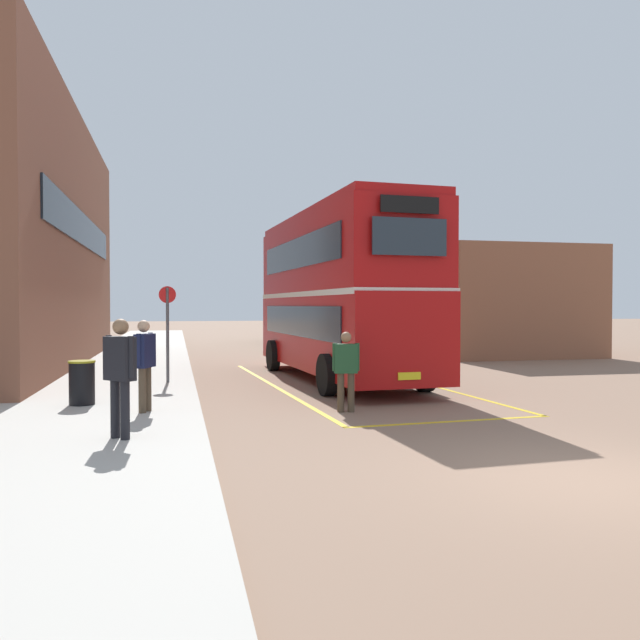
{
  "coord_description": "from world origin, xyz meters",
  "views": [
    {
      "loc": [
        -4.97,
        -6.75,
        2.14
      ],
      "look_at": [
        -0.71,
        12.01,
        1.7
      ],
      "focal_mm": 35.67,
      "sensor_mm": 36.0,
      "label": 1
    }
  ],
  "objects_px": {
    "double_decker_bus": "(338,292)",
    "pedestrian_boarding": "(346,366)",
    "pedestrian_waiting_far": "(120,368)",
    "litter_bin": "(82,383)",
    "pedestrian_waiting_near": "(145,359)",
    "single_deck_bus": "(308,314)",
    "bus_stop_sign": "(168,324)"
  },
  "relations": [
    {
      "from": "pedestrian_waiting_far",
      "to": "litter_bin",
      "type": "bearing_deg",
      "value": 106.08
    },
    {
      "from": "pedestrian_waiting_near",
      "to": "litter_bin",
      "type": "relative_size",
      "value": 1.94
    },
    {
      "from": "double_decker_bus",
      "to": "bus_stop_sign",
      "type": "distance_m",
      "value": 4.89
    },
    {
      "from": "pedestrian_waiting_near",
      "to": "bus_stop_sign",
      "type": "height_order",
      "value": "bus_stop_sign"
    },
    {
      "from": "pedestrian_boarding",
      "to": "litter_bin",
      "type": "relative_size",
      "value": 1.81
    },
    {
      "from": "single_deck_bus",
      "to": "bus_stop_sign",
      "type": "relative_size",
      "value": 3.33
    },
    {
      "from": "pedestrian_waiting_near",
      "to": "single_deck_bus",
      "type": "bearing_deg",
      "value": 70.99
    },
    {
      "from": "double_decker_bus",
      "to": "pedestrian_boarding",
      "type": "xyz_separation_m",
      "value": [
        -1.23,
        -5.42,
        -1.59
      ]
    },
    {
      "from": "single_deck_bus",
      "to": "pedestrian_boarding",
      "type": "distance_m",
      "value": 23.31
    },
    {
      "from": "pedestrian_boarding",
      "to": "bus_stop_sign",
      "type": "relative_size",
      "value": 0.64
    },
    {
      "from": "single_deck_bus",
      "to": "litter_bin",
      "type": "relative_size",
      "value": 9.37
    },
    {
      "from": "double_decker_bus",
      "to": "litter_bin",
      "type": "bearing_deg",
      "value": -146.81
    },
    {
      "from": "double_decker_bus",
      "to": "single_deck_bus",
      "type": "height_order",
      "value": "double_decker_bus"
    },
    {
      "from": "single_deck_bus",
      "to": "pedestrian_waiting_near",
      "type": "xyz_separation_m",
      "value": [
        -7.9,
        -22.92,
        -0.5
      ]
    },
    {
      "from": "double_decker_bus",
      "to": "pedestrian_waiting_far",
      "type": "height_order",
      "value": "double_decker_bus"
    },
    {
      "from": "double_decker_bus",
      "to": "pedestrian_waiting_far",
      "type": "relative_size",
      "value": 5.56
    },
    {
      "from": "single_deck_bus",
      "to": "litter_bin",
      "type": "height_order",
      "value": "single_deck_bus"
    },
    {
      "from": "single_deck_bus",
      "to": "pedestrian_waiting_near",
      "type": "relative_size",
      "value": 4.83
    },
    {
      "from": "double_decker_bus",
      "to": "bus_stop_sign",
      "type": "height_order",
      "value": "double_decker_bus"
    },
    {
      "from": "double_decker_bus",
      "to": "pedestrian_waiting_near",
      "type": "bearing_deg",
      "value": -133.6
    },
    {
      "from": "single_deck_bus",
      "to": "litter_bin",
      "type": "xyz_separation_m",
      "value": [
        -9.18,
        -21.73,
        -1.05
      ]
    },
    {
      "from": "pedestrian_waiting_near",
      "to": "pedestrian_waiting_far",
      "type": "distance_m",
      "value": 2.4
    },
    {
      "from": "pedestrian_boarding",
      "to": "bus_stop_sign",
      "type": "height_order",
      "value": "bus_stop_sign"
    },
    {
      "from": "pedestrian_waiting_near",
      "to": "litter_bin",
      "type": "distance_m",
      "value": 1.83
    },
    {
      "from": "pedestrian_boarding",
      "to": "litter_bin",
      "type": "distance_m",
      "value": 5.33
    },
    {
      "from": "pedestrian_waiting_far",
      "to": "litter_bin",
      "type": "xyz_separation_m",
      "value": [
        -1.03,
        3.58,
        -0.61
      ]
    },
    {
      "from": "double_decker_bus",
      "to": "litter_bin",
      "type": "relative_size",
      "value": 11.26
    },
    {
      "from": "single_deck_bus",
      "to": "pedestrian_boarding",
      "type": "height_order",
      "value": "single_deck_bus"
    },
    {
      "from": "pedestrian_boarding",
      "to": "litter_bin",
      "type": "xyz_separation_m",
      "value": [
        -5.17,
        1.23,
        -0.34
      ]
    },
    {
      "from": "pedestrian_boarding",
      "to": "pedestrian_waiting_far",
      "type": "bearing_deg",
      "value": -150.41
    },
    {
      "from": "pedestrian_waiting_far",
      "to": "litter_bin",
      "type": "relative_size",
      "value": 2.03
    },
    {
      "from": "pedestrian_waiting_near",
      "to": "litter_bin",
      "type": "xyz_separation_m",
      "value": [
        -1.28,
        1.19,
        -0.55
      ]
    }
  ]
}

